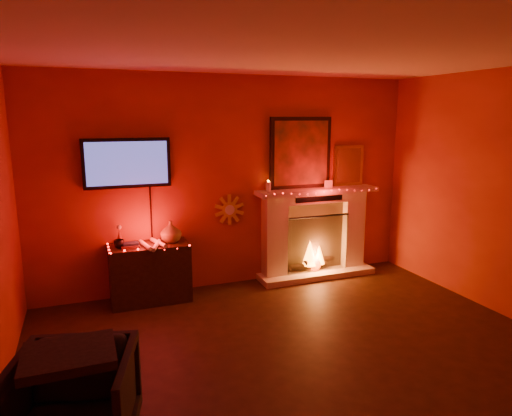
{
  "coord_description": "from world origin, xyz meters",
  "views": [
    {
      "loc": [
        -1.79,
        -3.03,
        2.18
      ],
      "look_at": [
        0.02,
        1.7,
        1.16
      ],
      "focal_mm": 32.0,
      "sensor_mm": 36.0,
      "label": 1
    }
  ],
  "objects_px": {
    "tv": "(127,163)",
    "console_table": "(151,270)",
    "sunburst_clock": "(229,210)",
    "armchair": "(74,406)",
    "fireplace": "(314,224)"
  },
  "relations": [
    {
      "from": "tv",
      "to": "console_table",
      "type": "relative_size",
      "value": 1.29
    },
    {
      "from": "sunburst_clock",
      "to": "console_table",
      "type": "height_order",
      "value": "sunburst_clock"
    },
    {
      "from": "sunburst_clock",
      "to": "armchair",
      "type": "bearing_deg",
      "value": -125.79
    },
    {
      "from": "fireplace",
      "to": "sunburst_clock",
      "type": "height_order",
      "value": "fireplace"
    },
    {
      "from": "armchair",
      "to": "fireplace",
      "type": "bearing_deg",
      "value": 54.14
    },
    {
      "from": "fireplace",
      "to": "console_table",
      "type": "xyz_separation_m",
      "value": [
        -2.25,
        -0.13,
        -0.34
      ]
    },
    {
      "from": "fireplace",
      "to": "tv",
      "type": "relative_size",
      "value": 1.76
    },
    {
      "from": "sunburst_clock",
      "to": "tv",
      "type": "bearing_deg",
      "value": -178.76
    },
    {
      "from": "tv",
      "to": "sunburst_clock",
      "type": "xyz_separation_m",
      "value": [
        1.25,
        0.03,
        -0.65
      ]
    },
    {
      "from": "sunburst_clock",
      "to": "console_table",
      "type": "relative_size",
      "value": 0.42
    },
    {
      "from": "tv",
      "to": "console_table",
      "type": "distance_m",
      "value": 1.29
    },
    {
      "from": "sunburst_clock",
      "to": "armchair",
      "type": "xyz_separation_m",
      "value": [
        -1.9,
        -2.64,
        -0.65
      ]
    },
    {
      "from": "fireplace",
      "to": "console_table",
      "type": "distance_m",
      "value": 2.28
    },
    {
      "from": "tv",
      "to": "fireplace",
      "type": "bearing_deg",
      "value": -1.5
    },
    {
      "from": "fireplace",
      "to": "tv",
      "type": "xyz_separation_m",
      "value": [
        -2.44,
        0.06,
        0.92
      ]
    }
  ]
}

